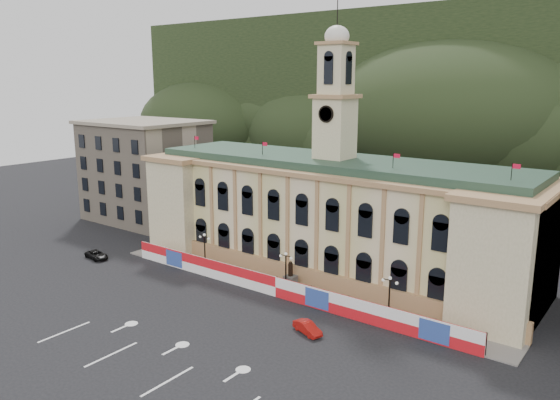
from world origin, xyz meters
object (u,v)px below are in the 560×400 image
Objects in this scene: statue at (290,280)px; lamp_center at (286,268)px; black_suv at (97,255)px; red_sedan at (307,328)px.

lamp_center reaches higher than statue.
lamp_center is 1.13× the size of black_suv.
lamp_center is at bearing 67.32° from red_sedan.
statue is at bearing 90.00° from lamp_center.
black_suv is (-30.00, -6.47, -2.47)m from lamp_center.
statue is at bearing -68.19° from black_suv.
red_sedan is at bearing -45.94° from statue.
statue is 12.39m from red_sedan.
black_suv is at bearing -166.02° from statue.
lamp_center is at bearing -90.00° from statue.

